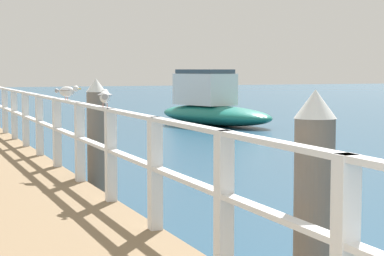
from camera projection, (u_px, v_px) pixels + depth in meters
The scene contains 6 objects.
pier_railing at pixel (25, 113), 14.01m from camera, with size 0.12×25.40×1.10m.
dock_piling_near at pixel (314, 227), 4.82m from camera, with size 0.29×0.29×1.93m.
dock_piling_far at pixel (97, 143), 10.31m from camera, with size 0.29×0.29×1.93m.
seagull_foreground at pixel (105, 96), 8.36m from camera, with size 0.23×0.47×0.21m.
seagull_background at pixel (67, 91), 10.32m from camera, with size 0.31×0.41×0.21m.
boat_0 at pixel (211, 106), 25.81m from camera, with size 3.51×6.08×2.05m.
Camera 1 is at (-0.84, -0.77, 2.07)m, focal length 65.15 mm.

